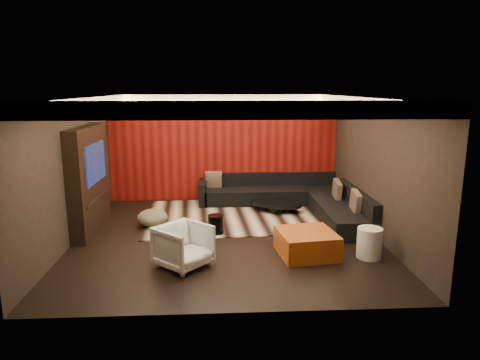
{
  "coord_description": "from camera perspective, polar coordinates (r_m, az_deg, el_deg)",
  "views": [
    {
      "loc": [
        -0.18,
        -8.24,
        2.97
      ],
      "look_at": [
        0.3,
        0.6,
        1.05
      ],
      "focal_mm": 32.0,
      "sensor_mm": 36.0,
      "label": 1
    }
  ],
  "objects": [
    {
      "name": "rug",
      "position": [
        10.12,
        -1.13,
        -4.76
      ],
      "size": [
        4.18,
        3.25,
        0.02
      ],
      "primitive_type": "cube",
      "rotation": [
        0.0,
        0.0,
        0.06
      ],
      "color": "beige",
      "rests_on": "floor"
    },
    {
      "name": "throw_pillows",
      "position": [
        10.15,
        7.61,
        -1.26
      ],
      "size": [
        3.28,
        2.71,
        0.5
      ],
      "color": "#C9AA93",
      "rests_on": "sectional_sofa"
    },
    {
      "name": "soffit_front",
      "position": [
        5.55,
        -1.25,
        9.34
      ],
      "size": [
        6.0,
        0.6,
        0.22
      ],
      "primitive_type": "cube",
      "color": "silver",
      "rests_on": "ground"
    },
    {
      "name": "ceiling",
      "position": [
        8.24,
        -1.89,
        11.12
      ],
      "size": [
        6.0,
        6.0,
        0.02
      ],
      "primitive_type": "cube",
      "color": "silver",
      "rests_on": "ground"
    },
    {
      "name": "wall_left",
      "position": [
        8.85,
        -21.7,
        1.14
      ],
      "size": [
        0.02,
        6.0,
        2.8
      ],
      "primitive_type": "cube",
      "color": "black",
      "rests_on": "ground"
    },
    {
      "name": "wall_right",
      "position": [
        8.97,
        17.78,
        1.57
      ],
      "size": [
        0.02,
        6.0,
        2.8
      ],
      "primitive_type": "cube",
      "color": "black",
      "rests_on": "ground"
    },
    {
      "name": "sectional_sofa",
      "position": [
        10.63,
        7.37,
        -2.61
      ],
      "size": [
        3.65,
        3.5,
        0.75
      ],
      "color": "black",
      "rests_on": "floor"
    },
    {
      "name": "white_side_table",
      "position": [
        7.99,
        16.87,
        -8.03
      ],
      "size": [
        0.5,
        0.5,
        0.55
      ],
      "primitive_type": "cylinder",
      "rotation": [
        0.0,
        0.0,
        -0.16
      ],
      "color": "white",
      "rests_on": "floor"
    },
    {
      "name": "cove_back",
      "position": [
        10.61,
        -2.17,
        10.23
      ],
      "size": [
        4.8,
        0.08,
        0.04
      ],
      "primitive_type": "cube",
      "color": "#FFD899",
      "rests_on": "ground"
    },
    {
      "name": "striped_pouf",
      "position": [
        9.53,
        -11.6,
        -4.92
      ],
      "size": [
        0.83,
        0.83,
        0.36
      ],
      "primitive_type": "ellipsoid",
      "rotation": [
        0.0,
        0.0,
        0.33
      ],
      "color": "beige",
      "rests_on": "rug"
    },
    {
      "name": "drum_stool",
      "position": [
        8.87,
        -3.25,
        -5.9
      ],
      "size": [
        0.4,
        0.4,
        0.39
      ],
      "primitive_type": "cylinder",
      "rotation": [
        0.0,
        0.0,
        -0.24
      ],
      "color": "black",
      "rests_on": "rug"
    },
    {
      "name": "red_feature_wall",
      "position": [
        11.32,
        -2.18,
        4.26
      ],
      "size": [
        5.98,
        0.05,
        2.78
      ],
      "primitive_type": "cube",
      "color": "#6B0C0A",
      "rests_on": "ground"
    },
    {
      "name": "soffit_right",
      "position": [
        8.73,
        16.4,
        9.91
      ],
      "size": [
        0.6,
        4.8,
        0.22
      ],
      "primitive_type": "cube",
      "color": "silver",
      "rests_on": "ground"
    },
    {
      "name": "tv_surround",
      "position": [
        9.42,
        -19.51,
        0.08
      ],
      "size": [
        0.3,
        2.0,
        2.2
      ],
      "primitive_type": "cube",
      "color": "black",
      "rests_on": "ground"
    },
    {
      "name": "orange_ottoman",
      "position": [
        7.89,
        8.87,
        -8.34
      ],
      "size": [
        1.1,
        1.1,
        0.44
      ],
      "primitive_type": "cube",
      "rotation": [
        0.0,
        0.0,
        0.13
      ],
      "color": "#AF4916",
      "rests_on": "floor"
    },
    {
      "name": "coffee_table",
      "position": [
        10.46,
        4.81,
        -3.57
      ],
      "size": [
        1.7,
        1.7,
        0.22
      ],
      "primitive_type": "cylinder",
      "rotation": [
        0.0,
        0.0,
        -0.43
      ],
      "color": "black",
      "rests_on": "rug"
    },
    {
      "name": "armchair",
      "position": [
        7.32,
        -7.53,
        -8.74
      ],
      "size": [
        1.11,
        1.11,
        0.73
      ],
      "primitive_type": "imported",
      "rotation": [
        0.0,
        0.0,
        0.82
      ],
      "color": "silver",
      "rests_on": "floor"
    },
    {
      "name": "cove_front",
      "position": [
        5.89,
        -1.36,
        8.63
      ],
      "size": [
        4.8,
        0.08,
        0.04
      ],
      "primitive_type": "cube",
      "color": "#FFD899",
      "rests_on": "ground"
    },
    {
      "name": "tv_screen",
      "position": [
        9.31,
        -18.71,
        2.19
      ],
      "size": [
        0.04,
        1.3,
        0.8
      ],
      "primitive_type": "cube",
      "color": "black",
      "rests_on": "ground"
    },
    {
      "name": "floor",
      "position": [
        8.76,
        -1.76,
        -7.65
      ],
      "size": [
        6.0,
        6.0,
        0.02
      ],
      "primitive_type": "cube",
      "color": "black",
      "rests_on": "ground"
    },
    {
      "name": "cove_right",
      "position": [
        8.63,
        14.21,
        9.41
      ],
      "size": [
        0.08,
        4.8,
        0.04
      ],
      "primitive_type": "cube",
      "color": "#FFD899",
      "rests_on": "ground"
    },
    {
      "name": "tv_shelf",
      "position": [
        9.46,
        -18.4,
        -2.28
      ],
      "size": [
        0.04,
        1.6,
        0.04
      ],
      "primitive_type": "cube",
      "color": "black",
      "rests_on": "ground"
    },
    {
      "name": "wall_back",
      "position": [
        11.36,
        -2.18,
        4.29
      ],
      "size": [
        6.0,
        0.02,
        2.8
      ],
      "primitive_type": "cube",
      "color": "black",
      "rests_on": "ground"
    },
    {
      "name": "soffit_back",
      "position": [
        10.94,
        -2.21,
        10.76
      ],
      "size": [
        6.0,
        0.6,
        0.22
      ],
      "primitive_type": "cube",
      "color": "silver",
      "rests_on": "ground"
    },
    {
      "name": "soffit_left",
      "position": [
        8.62,
        -20.4,
        9.62
      ],
      "size": [
        0.6,
        4.8,
        0.22
      ],
      "primitive_type": "cube",
      "color": "silver",
      "rests_on": "ground"
    },
    {
      "name": "cove_left",
      "position": [
        8.53,
        -18.15,
        9.15
      ],
      "size": [
        0.08,
        4.8,
        0.04
      ],
      "primitive_type": "cube",
      "color": "#FFD899",
      "rests_on": "ground"
    }
  ]
}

